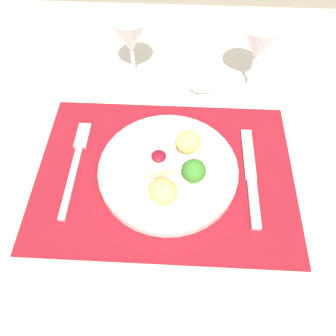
{
  "coord_description": "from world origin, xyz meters",
  "views": [
    {
      "loc": [
        0.02,
        -0.32,
        1.25
      ],
      "look_at": [
        0.01,
        -0.0,
        0.77
      ],
      "focal_mm": 35.0,
      "sensor_mm": 36.0,
      "label": 1
    }
  ],
  "objects_px": {
    "wine_glass_near": "(259,45)",
    "wine_glass_far": "(130,38)",
    "dinner_plate": "(169,170)",
    "spoon": "(192,86)",
    "fork": "(77,160)",
    "knife": "(251,182)"
  },
  "relations": [
    {
      "from": "fork",
      "to": "knife",
      "type": "relative_size",
      "value": 1.0
    },
    {
      "from": "wine_glass_near",
      "to": "wine_glass_far",
      "type": "height_order",
      "value": "same"
    },
    {
      "from": "fork",
      "to": "spoon",
      "type": "relative_size",
      "value": 1.08
    },
    {
      "from": "fork",
      "to": "wine_glass_far",
      "type": "relative_size",
      "value": 1.36
    },
    {
      "from": "wine_glass_near",
      "to": "wine_glass_far",
      "type": "distance_m",
      "value": 0.25
    },
    {
      "from": "spoon",
      "to": "wine_glass_near",
      "type": "height_order",
      "value": "wine_glass_near"
    },
    {
      "from": "dinner_plate",
      "to": "wine_glass_far",
      "type": "height_order",
      "value": "wine_glass_far"
    },
    {
      "from": "fork",
      "to": "knife",
      "type": "bearing_deg",
      "value": -8.15
    },
    {
      "from": "dinner_plate",
      "to": "fork",
      "type": "bearing_deg",
      "value": 173.15
    },
    {
      "from": "dinner_plate",
      "to": "fork",
      "type": "xyz_separation_m",
      "value": [
        -0.17,
        0.02,
        -0.01
      ]
    },
    {
      "from": "dinner_plate",
      "to": "knife",
      "type": "bearing_deg",
      "value": -3.93
    },
    {
      "from": "knife",
      "to": "wine_glass_near",
      "type": "height_order",
      "value": "wine_glass_near"
    },
    {
      "from": "fork",
      "to": "spoon",
      "type": "xyz_separation_m",
      "value": [
        0.21,
        0.21,
        0.0
      ]
    },
    {
      "from": "dinner_plate",
      "to": "wine_glass_far",
      "type": "relative_size",
      "value": 1.62
    },
    {
      "from": "knife",
      "to": "spoon",
      "type": "xyz_separation_m",
      "value": [
        -0.11,
        0.24,
        0.0
      ]
    },
    {
      "from": "fork",
      "to": "wine_glass_near",
      "type": "relative_size",
      "value": 1.37
    },
    {
      "from": "dinner_plate",
      "to": "wine_glass_far",
      "type": "bearing_deg",
      "value": 109.61
    },
    {
      "from": "wine_glass_far",
      "to": "wine_glass_near",
      "type": "bearing_deg",
      "value": -2.46
    },
    {
      "from": "knife",
      "to": "spoon",
      "type": "distance_m",
      "value": 0.26
    },
    {
      "from": "spoon",
      "to": "wine_glass_far",
      "type": "relative_size",
      "value": 1.26
    },
    {
      "from": "fork",
      "to": "knife",
      "type": "height_order",
      "value": "knife"
    },
    {
      "from": "wine_glass_far",
      "to": "dinner_plate",
      "type": "bearing_deg",
      "value": -70.39
    }
  ]
}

